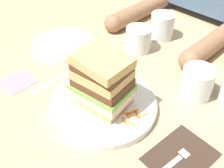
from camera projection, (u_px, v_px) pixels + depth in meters
name	position (u px, v px, depth m)	size (l,w,h in m)	color
ground_plane	(107.00, 99.00, 0.67)	(3.00, 3.00, 0.00)	tan
main_plate	(103.00, 105.00, 0.64)	(0.26, 0.26, 0.02)	white
sandwich	(103.00, 81.00, 0.59)	(0.14, 0.11, 0.14)	tan
carrot_shred_0	(75.00, 94.00, 0.66)	(0.00, 0.00, 0.02)	orange
carrot_shred_1	(75.00, 88.00, 0.67)	(0.00, 0.00, 0.02)	orange
carrot_shred_2	(80.00, 84.00, 0.68)	(0.00, 0.00, 0.03)	orange
carrot_shred_3	(76.00, 90.00, 0.67)	(0.00, 0.00, 0.02)	orange
carrot_shred_4	(68.00, 87.00, 0.67)	(0.00, 0.00, 0.03)	orange
carrot_shred_5	(85.00, 89.00, 0.67)	(0.00, 0.00, 0.03)	orange
carrot_shred_6	(131.00, 123.00, 0.58)	(0.00, 0.00, 0.03)	orange
carrot_shred_7	(125.00, 121.00, 0.59)	(0.00, 0.00, 0.02)	orange
carrot_shred_8	(138.00, 113.00, 0.61)	(0.00, 0.00, 0.03)	orange
carrot_shred_9	(129.00, 119.00, 0.59)	(0.00, 0.00, 0.03)	orange
carrot_shred_10	(131.00, 115.00, 0.60)	(0.00, 0.00, 0.02)	orange
carrot_shred_11	(143.00, 116.00, 0.60)	(0.00, 0.00, 0.03)	orange
carrot_shred_12	(128.00, 113.00, 0.61)	(0.00, 0.00, 0.03)	orange
carrot_shred_13	(137.00, 115.00, 0.60)	(0.00, 0.00, 0.02)	orange
carrot_shred_14	(131.00, 113.00, 0.61)	(0.00, 0.00, 0.03)	orange
carrot_shred_15	(135.00, 110.00, 0.61)	(0.00, 0.00, 0.02)	orange
napkin_dark	(181.00, 156.00, 0.54)	(0.11, 0.14, 0.00)	#38281E
fork	(174.00, 161.00, 0.53)	(0.03, 0.17, 0.00)	silver
knife	(60.00, 77.00, 0.74)	(0.03, 0.20, 0.00)	silver
juice_glass	(197.00, 84.00, 0.66)	(0.08, 0.08, 0.08)	white
empty_tumbler_0	(162.00, 26.00, 0.88)	(0.08, 0.08, 0.08)	silver
empty_tumbler_1	(138.00, 39.00, 0.82)	(0.08, 0.08, 0.08)	silver
side_plate	(63.00, 45.00, 0.85)	(0.19, 0.19, 0.02)	white
napkin_pink	(18.00, 81.00, 0.72)	(0.08, 0.09, 0.00)	pink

